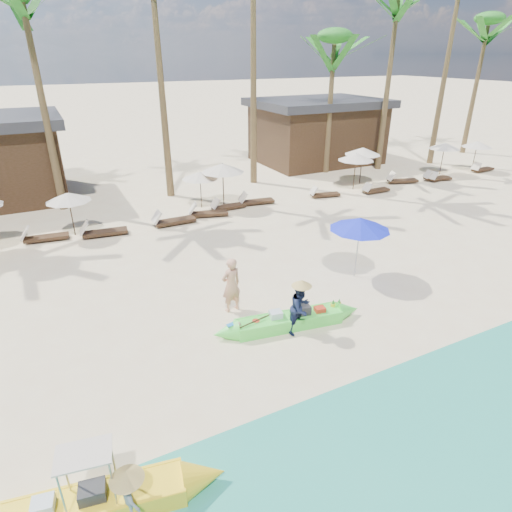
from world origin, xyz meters
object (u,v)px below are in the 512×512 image
tourist (231,285)px  yellow_canoe (81,507)px  green_canoe (289,320)px  blue_umbrella (360,224)px

tourist → yellow_canoe: bearing=35.8°
yellow_canoe → green_canoe: bearing=38.5°
blue_umbrella → tourist: bearing=-178.9°
yellow_canoe → tourist: bearing=54.6°
yellow_canoe → blue_umbrella: 10.91m
yellow_canoe → blue_umbrella: size_ratio=2.50×
yellow_canoe → tourist: size_ratio=3.13×
green_canoe → tourist: size_ratio=2.82×
yellow_canoe → tourist: 6.85m
yellow_canoe → blue_umbrella: blue_umbrella is taller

